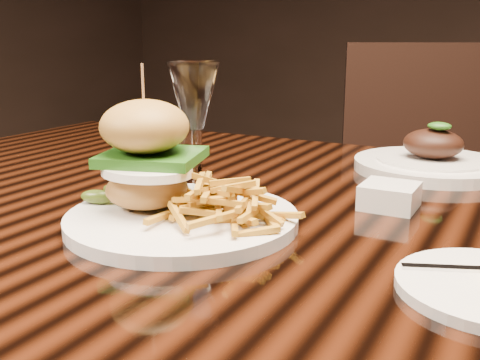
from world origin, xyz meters
The scene contains 7 objects.
dining_table centered at (0.00, 0.00, 0.67)m, with size 1.60×0.90×0.75m.
burger_plate centered at (-0.13, -0.14, 0.80)m, with size 0.27×0.27×0.19m.
ramekin centered at (0.08, 0.04, 0.77)m, with size 0.07×0.07×0.03m, color silver.
wine_glass centered at (-0.15, -0.05, 0.89)m, with size 0.07×0.07×0.19m.
water_tumbler centered at (-0.28, 0.10, 0.80)m, with size 0.07×0.07×0.09m, color white.
far_dish centered at (0.09, 0.28, 0.77)m, with size 0.25×0.25×0.08m.
chair_far centered at (-0.01, 0.89, 0.54)m, with size 0.60×0.60×0.95m.
Camera 1 is at (0.24, -0.66, 0.96)m, focal length 42.00 mm.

